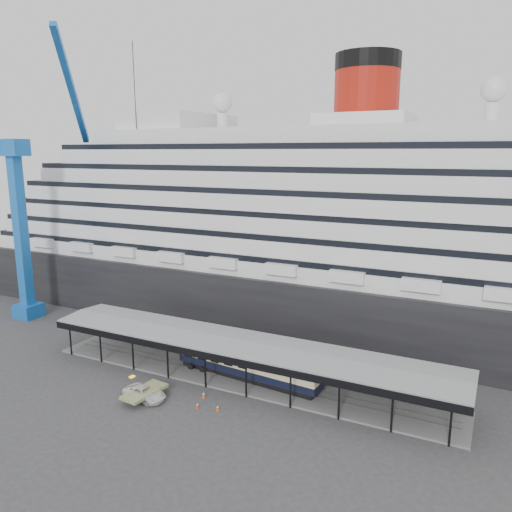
# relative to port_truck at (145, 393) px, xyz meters

# --- Properties ---
(ground) EXTENTS (200.00, 200.00, 0.00)m
(ground) POSITION_rel_port_truck_xyz_m (7.79, 5.00, -0.77)
(ground) COLOR #323234
(ground) RESTS_ON ground
(cruise_ship) EXTENTS (130.00, 30.00, 43.90)m
(cruise_ship) POSITION_rel_port_truck_xyz_m (7.84, 37.00, 17.58)
(cruise_ship) COLOR black
(cruise_ship) RESTS_ON ground
(platform_canopy) EXTENTS (56.00, 9.18, 5.30)m
(platform_canopy) POSITION_rel_port_truck_xyz_m (7.79, 10.00, 1.59)
(platform_canopy) COLOR slate
(platform_canopy) RESTS_ON ground
(crane_blue) EXTENTS (22.63, 19.19, 47.60)m
(crane_blue) POSITION_rel_port_truck_xyz_m (-37.33, 15.62, 19.19)
(crane_blue) COLOR blue
(crane_blue) RESTS_ON ground
(port_truck) EXTENTS (5.81, 3.17, 1.54)m
(port_truck) POSITION_rel_port_truck_xyz_m (0.00, 0.00, 0.00)
(port_truck) COLOR silver
(port_truck) RESTS_ON ground
(pullman_carriage) EXTENTS (20.52, 4.35, 20.00)m
(pullman_carriage) POSITION_rel_port_truck_xyz_m (8.64, 10.00, 1.68)
(pullman_carriage) COLOR black
(pullman_carriage) RESTS_ON ground
(traffic_cone_left) EXTENTS (0.43, 0.43, 0.72)m
(traffic_cone_left) POSITION_rel_port_truck_xyz_m (6.84, 1.01, -0.41)
(traffic_cone_left) COLOR red
(traffic_cone_left) RESTS_ON ground
(traffic_cone_mid) EXTENTS (0.41, 0.41, 0.79)m
(traffic_cone_mid) POSITION_rel_port_truck_xyz_m (6.13, 3.46, -0.38)
(traffic_cone_mid) COLOR #EF4C0D
(traffic_cone_mid) RESTS_ON ground
(traffic_cone_right) EXTENTS (0.37, 0.37, 0.68)m
(traffic_cone_right) POSITION_rel_port_truck_xyz_m (9.24, 1.58, -0.43)
(traffic_cone_right) COLOR #EC4D0D
(traffic_cone_right) RESTS_ON ground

